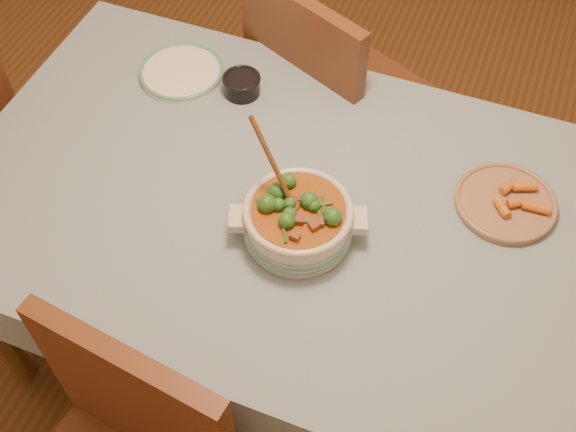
# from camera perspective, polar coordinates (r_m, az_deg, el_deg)

# --- Properties ---
(floor) EXTENTS (4.50, 4.50, 0.00)m
(floor) POSITION_cam_1_polar(r_m,az_deg,el_deg) (2.47, -0.56, -9.47)
(floor) COLOR #422B13
(floor) RESTS_ON ground
(dining_table) EXTENTS (1.68, 1.08, 0.76)m
(dining_table) POSITION_cam_1_polar(r_m,az_deg,el_deg) (1.91, -0.72, -0.25)
(dining_table) COLOR brown
(dining_table) RESTS_ON floor
(stew_casserole) EXTENTS (0.33, 0.33, 0.31)m
(stew_casserole) POSITION_cam_1_polar(r_m,az_deg,el_deg) (1.71, 0.79, -0.24)
(stew_casserole) COLOR beige
(stew_casserole) RESTS_ON dining_table
(white_plate) EXTENTS (0.32, 0.32, 0.02)m
(white_plate) POSITION_cam_1_polar(r_m,az_deg,el_deg) (2.17, -8.41, 11.19)
(white_plate) COLOR silver
(white_plate) RESTS_ON dining_table
(condiment_bowl) EXTENTS (0.11, 0.11, 0.06)m
(condiment_bowl) POSITION_cam_1_polar(r_m,az_deg,el_deg) (2.08, -3.68, 10.39)
(condiment_bowl) COLOR black
(condiment_bowl) RESTS_ON dining_table
(fried_plate) EXTENTS (0.30, 0.30, 0.04)m
(fried_plate) POSITION_cam_1_polar(r_m,az_deg,el_deg) (1.89, 16.83, 1.11)
(fried_plate) COLOR #936C51
(fried_plate) RESTS_ON dining_table
(chair_far) EXTENTS (0.60, 0.60, 0.98)m
(chair_far) POSITION_cam_1_polar(r_m,az_deg,el_deg) (2.39, 2.97, 9.72)
(chair_far) COLOR #502D18
(chair_far) RESTS_ON floor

